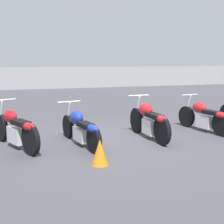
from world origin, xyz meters
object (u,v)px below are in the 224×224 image
at_px(motorcycle_slot_4, 204,117).
at_px(motorcycle_slot_2, 81,128).
at_px(motorcycle_slot_1, 15,129).
at_px(traffic_cone_near, 100,152).
at_px(motorcycle_slot_3, 149,121).

bearing_deg(motorcycle_slot_4, motorcycle_slot_2, 176.49).
bearing_deg(motorcycle_slot_1, traffic_cone_near, -72.23).
distance_m(motorcycle_slot_3, traffic_cone_near, 2.34).
distance_m(motorcycle_slot_1, motorcycle_slot_3, 3.18).
bearing_deg(motorcycle_slot_3, motorcycle_slot_2, -179.05).
bearing_deg(motorcycle_slot_2, motorcycle_slot_1, 161.36).
bearing_deg(motorcycle_slot_2, traffic_cone_near, -98.62).
bearing_deg(motorcycle_slot_3, motorcycle_slot_1, 175.74).
bearing_deg(traffic_cone_near, motorcycle_slot_2, 90.98).
xyz_separation_m(motorcycle_slot_1, motorcycle_slot_3, (3.18, -0.15, 0.03)).
bearing_deg(traffic_cone_near, motorcycle_slot_4, 27.20).
height_order(motorcycle_slot_1, motorcycle_slot_2, motorcycle_slot_1).
height_order(motorcycle_slot_2, motorcycle_slot_4, motorcycle_slot_4).
xyz_separation_m(motorcycle_slot_4, traffic_cone_near, (-3.52, -1.81, -0.17)).
height_order(motorcycle_slot_1, motorcycle_slot_4, motorcycle_slot_1).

